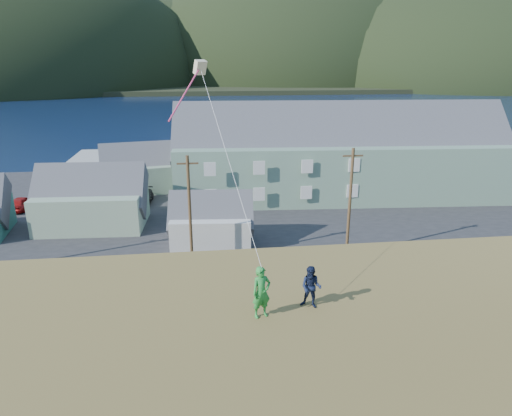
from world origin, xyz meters
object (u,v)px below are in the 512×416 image
Objects in this scene: shed_palegreen_near at (92,199)px; shed_white at (211,221)px; shed_palegreen_far at (146,168)px; lodge at (339,153)px; wharf at (157,159)px; kite_flyer_navy at (311,287)px; kite_flyer_green at (261,292)px.

shed_white is at bearing -24.67° from shed_palegreen_near.
shed_palegreen_far is (3.76, 12.61, -0.05)m from shed_palegreen_near.
lodge reaches higher than shed_white.
kite_flyer_navy reaches higher than wharf.
shed_palegreen_far is 6.35× the size of kite_flyer_green.
shed_palegreen_near is at bearing 142.58° from kite_flyer_navy.
wharf is 3.44× the size of shed_white.
lodge is 21.05× the size of kite_flyer_green.
kite_flyer_navy reaches higher than shed_white.
wharf is 2.26× the size of shed_palegreen_far.
kite_flyer_green is at bearing -64.66° from shed_palegreen_near.
kite_flyer_green is (8.70, -58.28, 7.66)m from wharf.
lodge is 3.65× the size of shed_palegreen_near.
shed_palegreen_far reaches higher than wharf.
kite_flyer_green reaches higher than shed_palegreen_far.
kite_flyer_navy is (1.80, 0.40, -0.14)m from kite_flyer_green.
shed_palegreen_far is 43.29m from kite_flyer_green.
shed_white is at bearing -77.68° from wharf.
lodge is at bearing 98.20° from kite_flyer_navy.
lodge is at bearing -43.37° from wharf.
lodge is 5.06× the size of shed_white.
shed_palegreen_near is 5.77× the size of kite_flyer_green.
shed_white is (11.15, -5.77, -0.57)m from shed_palegreen_near.
lodge is 27.40m from shed_palegreen_near.
kite_flyer_green is (12.30, -29.49, 5.32)m from shed_palegreen_near.
wharf is 16.33m from shed_palegreen_far.
kite_flyer_green reaches higher than shed_white.
kite_flyer_navy is (10.50, -57.88, 7.51)m from wharf.
shed_palegreen_near is 32.39m from kite_flyer_green.
wharf is 59.42m from kite_flyer_green.
shed_palegreen_near is at bearing -97.13° from wharf.
wharf is at bearing 79.36° from kite_flyer_green.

